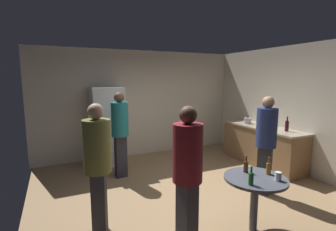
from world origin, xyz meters
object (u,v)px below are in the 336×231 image
(foreground_table, at_px, (255,185))
(person_in_navy_shirt, at_px, (266,138))
(person_in_teal_shirt, at_px, (120,128))
(wine_bottle_on_counter, at_px, (287,126))
(refrigerator, at_px, (108,126))
(beer_bottle_amber, at_px, (269,168))
(beer_bottle_brown, at_px, (246,166))
(person_in_maroon_shirt, at_px, (187,168))
(kettle, at_px, (248,121))
(person_in_olive_shirt, at_px, (98,160))
(beer_bottle_green, at_px, (251,178))
(plastic_cup_white, at_px, (278,176))

(foreground_table, bearing_deg, person_in_navy_shirt, 38.66)
(person_in_teal_shirt, bearing_deg, wine_bottle_on_counter, 63.87)
(refrigerator, distance_m, beer_bottle_amber, 3.72)
(foreground_table, distance_m, beer_bottle_amber, 0.30)
(wine_bottle_on_counter, relative_size, person_in_teal_shirt, 0.18)
(beer_bottle_brown, bearing_deg, person_in_maroon_shirt, -171.86)
(wine_bottle_on_counter, bearing_deg, refrigerator, 147.10)
(beer_bottle_brown, distance_m, person_in_maroon_shirt, 1.01)
(kettle, distance_m, person_in_olive_shirt, 4.16)
(kettle, distance_m, person_in_maroon_shirt, 3.76)
(beer_bottle_brown, relative_size, beer_bottle_green, 1.00)
(beer_bottle_brown, bearing_deg, person_in_olive_shirt, 162.86)
(foreground_table, bearing_deg, plastic_cup_white, -47.19)
(foreground_table, height_order, beer_bottle_green, beer_bottle_green)
(refrigerator, relative_size, person_in_olive_shirt, 1.06)
(foreground_table, distance_m, person_in_navy_shirt, 1.26)
(refrigerator, bearing_deg, beer_bottle_brown, -69.54)
(wine_bottle_on_counter, distance_m, plastic_cup_white, 2.45)
(person_in_olive_shirt, bearing_deg, plastic_cup_white, -7.06)
(foreground_table, distance_m, person_in_olive_shirt, 2.04)
(foreground_table, distance_m, beer_bottle_green, 0.33)
(kettle, relative_size, plastic_cup_white, 2.22)
(kettle, relative_size, beer_bottle_amber, 1.06)
(foreground_table, height_order, person_in_maroon_shirt, person_in_maroon_shirt)
(beer_bottle_green, bearing_deg, person_in_teal_shirt, 108.75)
(refrigerator, distance_m, kettle, 3.38)
(foreground_table, xyz_separation_m, beer_bottle_amber, (0.23, 0.01, 0.19))
(beer_bottle_amber, distance_m, person_in_maroon_shirt, 1.22)
(beer_bottle_green, xyz_separation_m, person_in_olive_shirt, (-1.63, 0.92, 0.18))
(kettle, relative_size, beer_bottle_brown, 1.06)
(person_in_maroon_shirt, bearing_deg, person_in_olive_shirt, 130.92)
(person_in_maroon_shirt, bearing_deg, wine_bottle_on_counter, 12.33)
(person_in_teal_shirt, bearing_deg, refrigerator, 179.05)
(beer_bottle_green, distance_m, person_in_navy_shirt, 1.48)
(kettle, distance_m, beer_bottle_green, 3.35)
(refrigerator, height_order, person_in_teal_shirt, refrigerator)
(foreground_table, bearing_deg, person_in_olive_shirt, 157.43)
(wine_bottle_on_counter, height_order, person_in_olive_shirt, person_in_olive_shirt)
(plastic_cup_white, height_order, person_in_olive_shirt, person_in_olive_shirt)
(person_in_navy_shirt, distance_m, person_in_olive_shirt, 2.80)
(plastic_cup_white, bearing_deg, person_in_navy_shirt, 51.12)
(kettle, bearing_deg, person_in_olive_shirt, -157.66)
(beer_bottle_amber, bearing_deg, person_in_navy_shirt, 46.34)
(kettle, bearing_deg, refrigerator, 161.18)
(person_in_teal_shirt, bearing_deg, kettle, 81.32)
(beer_bottle_amber, bearing_deg, wine_bottle_on_counter, 34.82)
(beer_bottle_amber, bearing_deg, foreground_table, -177.36)
(refrigerator, xyz_separation_m, beer_bottle_amber, (1.43, -3.43, -0.08))
(person_in_teal_shirt, bearing_deg, person_in_olive_shirt, -27.41)
(kettle, xyz_separation_m, person_in_maroon_shirt, (-2.97, -2.30, 0.03))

